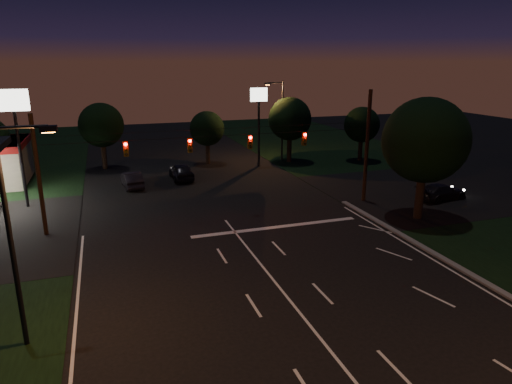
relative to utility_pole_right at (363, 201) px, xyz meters
name	(u,v)px	position (x,y,z in m)	size (l,w,h in m)	color
ground	(306,321)	(-12.00, -15.00, 0.00)	(140.00, 140.00, 0.00)	black
cross_street_right	(435,189)	(8.00, 1.00, 0.00)	(20.00, 16.00, 0.02)	black
stop_bar	(276,227)	(-9.00, -3.50, 0.01)	(12.00, 0.50, 0.01)	silver
utility_pole_right	(363,201)	(0.00, 0.00, 0.00)	(0.30, 0.30, 9.00)	black
utility_pole_left	(47,235)	(-24.00, 0.00, 0.00)	(0.28, 0.28, 8.00)	black
signal_span	(220,143)	(-12.00, -0.04, 5.50)	(24.00, 0.40, 1.56)	black
pole_sign_left_near	(15,118)	(-26.00, 7.00, 6.98)	(2.20, 0.30, 9.10)	black
pole_sign_right	(259,109)	(-4.00, 15.00, 6.24)	(1.80, 0.30, 8.40)	black
street_light_left	(16,222)	(-23.24, -13.00, 5.24)	(2.20, 0.35, 9.00)	black
street_light_right_far	(280,115)	(-0.76, 17.00, 5.24)	(2.20, 0.35, 9.00)	black
tree_right_near	(424,141)	(1.53, -4.83, 5.68)	(6.00, 6.00, 8.76)	black
tree_far_b	(102,126)	(-19.98, 19.13, 4.61)	(4.60, 4.60, 6.98)	black
tree_far_c	(207,129)	(-8.98, 18.10, 3.90)	(3.80, 3.80, 5.86)	black
tree_far_d	(290,119)	(0.02, 16.13, 4.83)	(4.80, 4.80, 7.30)	black
tree_far_e	(361,125)	(8.02, 14.11, 4.11)	(4.00, 4.00, 6.18)	black
car_oncoming_a	(181,171)	(-13.00, 11.92, 0.79)	(1.86, 4.63, 1.58)	black
car_oncoming_b	(132,180)	(-17.76, 10.44, 0.72)	(1.53, 4.37, 1.44)	black
car_cross	(441,192)	(6.29, -1.70, 0.67)	(1.88, 4.62, 1.34)	black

